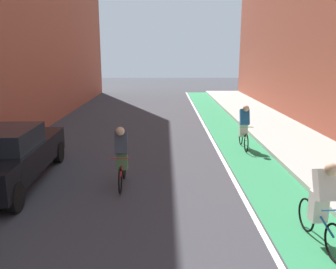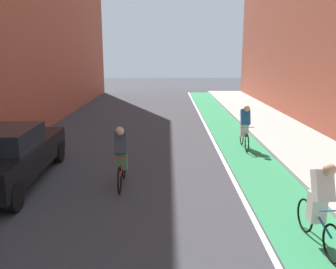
# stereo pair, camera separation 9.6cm
# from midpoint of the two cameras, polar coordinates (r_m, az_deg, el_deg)

# --- Properties ---
(ground_plane) EXTENTS (76.18, 76.18, 0.00)m
(ground_plane) POSITION_cam_midpoint_polar(r_m,az_deg,el_deg) (12.41, -3.87, -2.96)
(ground_plane) COLOR #38383D
(bike_lane_paint) EXTENTS (1.60, 34.63, 0.00)m
(bike_lane_paint) POSITION_cam_midpoint_polar(r_m,az_deg,el_deg) (14.57, 10.90, -0.75)
(bike_lane_paint) COLOR #2D8451
(bike_lane_paint) RESTS_ON ground
(lane_divider_stripe) EXTENTS (0.12, 34.63, 0.00)m
(lane_divider_stripe) POSITION_cam_midpoint_polar(r_m,az_deg,el_deg) (14.43, 7.39, -0.76)
(lane_divider_stripe) COLOR white
(lane_divider_stripe) RESTS_ON ground
(sidewalk_right) EXTENTS (2.86, 34.63, 0.14)m
(sidewalk_right) POSITION_cam_midpoint_polar(r_m,az_deg,el_deg) (15.14, 19.24, -0.47)
(sidewalk_right) COLOR #A8A59E
(sidewalk_right) RESTS_ON ground
(parked_sedan_black) EXTENTS (1.97, 4.79, 1.53)m
(parked_sedan_black) POSITION_cam_midpoint_polar(r_m,az_deg,el_deg) (10.25, -24.08, -2.97)
(parked_sedan_black) COLOR black
(parked_sedan_black) RESTS_ON ground
(cyclist_mid) EXTENTS (0.48, 1.70, 1.61)m
(cyclist_mid) POSITION_cam_midpoint_polar(r_m,az_deg,el_deg) (6.95, 23.64, -10.10)
(cyclist_mid) COLOR black
(cyclist_mid) RESTS_ON ground
(cyclist_trailing) EXTENTS (0.48, 1.72, 1.62)m
(cyclist_trailing) POSITION_cam_midpoint_polar(r_m,az_deg,el_deg) (9.24, -7.19, -3.16)
(cyclist_trailing) COLOR black
(cyclist_trailing) RESTS_ON ground
(cyclist_far) EXTENTS (0.48, 1.71, 1.61)m
(cyclist_far) POSITION_cam_midpoint_polar(r_m,az_deg,el_deg) (13.10, 12.47, 1.25)
(cyclist_far) COLOR black
(cyclist_far) RESTS_ON ground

